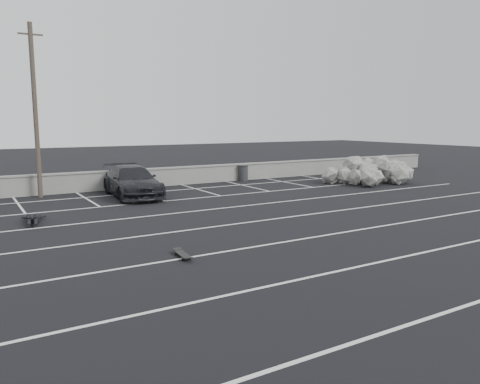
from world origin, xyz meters
TOP-DOWN VIEW (x-y plane):
  - ground at (0.00, 0.00)m, footprint 120.00×120.00m
  - seawall at (0.00, 14.00)m, footprint 50.00×0.45m
  - stall_lines at (-0.08, 4.41)m, footprint 36.00×20.05m
  - car_right at (0.16, 11.12)m, footprint 2.46×5.34m
  - utility_pole at (-3.83, 13.20)m, footprint 1.11×0.22m
  - trash_bin at (8.12, 13.60)m, footprint 0.85×0.85m
  - riprap_pile at (14.52, 8.34)m, footprint 5.43×4.25m
  - person at (-4.92, 7.28)m, footprint 1.61×2.55m
  - skateboard at (-2.07, 0.10)m, footprint 0.31×0.91m

SIDE VIEW (x-z plane):
  - ground at x=0.00m, z-range 0.00..0.00m
  - stall_lines at x=-0.08m, z-range 0.00..0.01m
  - skateboard at x=-2.07m, z-range 0.03..0.14m
  - person at x=-4.92m, z-range 0.00..0.45m
  - trash_bin at x=8.12m, z-range 0.01..1.00m
  - riprap_pile at x=14.52m, z-range -0.20..1.27m
  - seawall at x=0.00m, z-range 0.02..1.08m
  - car_right at x=0.16m, z-range 0.00..1.51m
  - utility_pole at x=-3.83m, z-range 0.05..8.35m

